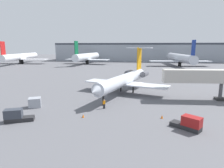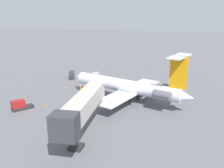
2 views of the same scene
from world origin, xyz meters
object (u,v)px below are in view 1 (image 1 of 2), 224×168
object	(u,v)px
parked_airliner_west_mid	(87,57)
jet_bridge	(210,77)
regional_jet	(125,79)
traffic_cone_mid	(162,117)
baggage_tug_trailing	(189,124)
parked_airliner_centre	(180,58)
baggage_tug_lead	(16,116)
traffic_cone_near	(83,116)
cargo_container_uld	(35,102)
parked_airliner_west_end	(21,57)
ground_crew_marshaller	(104,104)

from	to	relation	value
parked_airliner_west_mid	jet_bridge	bearing A→B (deg)	-58.16
regional_jet	traffic_cone_mid	distance (m)	17.19
baggage_tug_trailing	parked_airliner_centre	world-z (taller)	parked_airliner_centre
regional_jet	parked_airliner_west_mid	bearing A→B (deg)	112.15
baggage_tug_lead	traffic_cone_mid	distance (m)	21.89
jet_bridge	regional_jet	bearing A→B (deg)	168.80
traffic_cone_mid	parked_airliner_centre	xyz separation A→B (m)	(18.37, 81.30, 4.18)
baggage_tug_lead	traffic_cone_near	size ratio (longest dim) A/B	7.70
cargo_container_uld	parked_airliner_west_end	size ratio (longest dim) A/B	0.07
traffic_cone_near	traffic_cone_mid	bearing A→B (deg)	6.30
traffic_cone_mid	parked_airliner_centre	size ratio (longest dim) A/B	0.01
traffic_cone_near	traffic_cone_mid	world-z (taller)	same
parked_airliner_west_end	parked_airliner_centre	distance (m)	95.92
traffic_cone_mid	jet_bridge	bearing A→B (deg)	48.85
cargo_container_uld	parked_airliner_centre	xyz separation A→B (m)	(40.75, 78.82, 3.59)
baggage_tug_trailing	traffic_cone_mid	bearing A→B (deg)	130.38
jet_bridge	parked_airliner_west_mid	world-z (taller)	parked_airliner_west_mid
regional_jet	traffic_cone_near	distance (m)	17.90
baggage_tug_lead	parked_airliner_centre	bearing A→B (deg)	65.04
ground_crew_marshaller	parked_airliner_west_end	world-z (taller)	parked_airliner_west_end
regional_jet	cargo_container_uld	xyz separation A→B (m)	(-15.54, -12.98, -2.56)
traffic_cone_near	traffic_cone_mid	distance (m)	12.23
parked_airliner_west_end	parked_airliner_west_mid	distance (m)	41.91
parked_airliner_west_end	parked_airliner_west_mid	size ratio (longest dim) A/B	1.20
baggage_tug_lead	baggage_tug_trailing	bearing A→B (deg)	1.57
cargo_container_uld	traffic_cone_near	size ratio (longest dim) A/B	4.87
regional_jet	baggage_tug_lead	world-z (taller)	regional_jet
baggage_tug_lead	cargo_container_uld	xyz separation A→B (m)	(-0.92, 6.77, 0.02)
parked_airliner_west_end	parked_airliner_centre	world-z (taller)	parked_airliner_centre
ground_crew_marshaller	parked_airliner_west_mid	xyz separation A→B (m)	(-26.07, 83.18, 3.56)
baggage_tug_trailing	baggage_tug_lead	bearing A→B (deg)	-178.43
parked_airliner_west_end	traffic_cone_near	bearing A→B (deg)	-52.24
baggage_tug_lead	parked_airliner_west_end	bearing A→B (deg)	122.70
ground_crew_marshaller	traffic_cone_mid	distance (m)	10.29
baggage_tug_lead	cargo_container_uld	bearing A→B (deg)	97.72
cargo_container_uld	parked_airliner_west_mid	world-z (taller)	parked_airliner_west_mid
traffic_cone_mid	parked_airliner_west_end	size ratio (longest dim) A/B	0.01
parked_airliner_west_end	parked_airliner_centre	xyz separation A→B (m)	(95.90, -1.78, 0.18)
cargo_container_uld	parked_airliner_centre	bearing A→B (deg)	62.66
regional_jet	cargo_container_uld	bearing A→B (deg)	-140.14
baggage_tug_trailing	parked_airliner_west_mid	world-z (taller)	parked_airliner_west_mid
cargo_container_uld	parked_airliner_centre	size ratio (longest dim) A/B	0.07
regional_jet	jet_bridge	world-z (taller)	regional_jet
regional_jet	parked_airliner_west_end	xyz separation A→B (m)	(-70.70, 67.61, 0.85)
ground_crew_marshaller	parked_airliner_west_mid	distance (m)	87.24
ground_crew_marshaller	baggage_tug_trailing	size ratio (longest dim) A/B	0.42
baggage_tug_trailing	parked_airliner_centre	size ratio (longest dim) A/B	0.10
ground_crew_marshaller	baggage_tug_lead	size ratio (longest dim) A/B	0.40
baggage_tug_trailing	traffic_cone_mid	size ratio (longest dim) A/B	7.35
baggage_tug_trailing	parked_airliner_west_mid	xyz separation A→B (m)	(-38.84, 90.17, 3.58)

